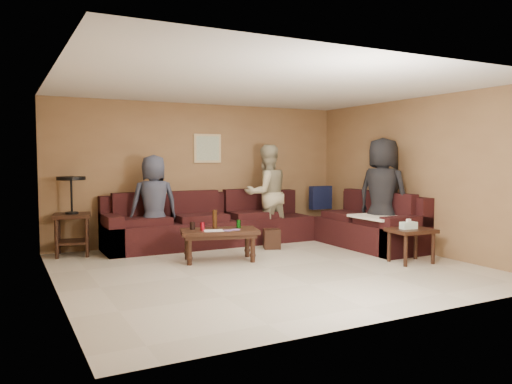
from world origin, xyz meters
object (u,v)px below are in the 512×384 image
coffee_table (219,234)px  person_right (383,194)px  end_table_left (72,214)px  sectional_sofa (267,227)px  person_left (154,203)px  person_middle (267,194)px  waste_bin (272,239)px  side_table_right (411,234)px

coffee_table → person_right: bearing=-9.4°
end_table_left → sectional_sofa: bearing=-12.2°
sectional_sofa → person_left: 1.98m
person_left → person_middle: person_middle is taller
waste_bin → person_middle: 0.96m
person_right → side_table_right: bearing=143.1°
side_table_right → person_left: 4.04m
person_middle → coffee_table: bearing=37.1°
sectional_sofa → person_right: person_right is taller
waste_bin → person_right: person_right is taller
side_table_right → waste_bin: (-1.24, 1.93, -0.27)m
waste_bin → sectional_sofa: bearing=79.8°
end_table_left → person_middle: (3.29, -0.32, 0.23)m
side_table_right → person_right: (0.31, 0.96, 0.50)m
coffee_table → person_middle: (1.41, 1.12, 0.48)m
end_table_left → person_right: 5.00m
person_left → person_right: (3.38, -1.65, 0.14)m
sectional_sofa → end_table_left: end_table_left is taller
side_table_right → person_middle: size_ratio=0.37×
sectional_sofa → side_table_right: 2.48m
person_left → person_middle: bearing=-179.3°
coffee_table → end_table_left: size_ratio=1.00×
side_table_right → person_right: size_ratio=0.35×
coffee_table → person_middle: person_middle is taller
person_left → person_right: bearing=156.9°
end_table_left → person_middle: 3.32m
coffee_table → person_right: size_ratio=0.67×
end_table_left → waste_bin: (3.07, -0.91, -0.49)m
end_table_left → person_left: 1.27m
end_table_left → person_left: person_left is taller
coffee_table → person_middle: bearing=38.3°
waste_bin → person_left: person_left is taller
coffee_table → end_table_left: 2.38m
sectional_sofa → coffee_table: (-1.23, -0.76, 0.07)m
coffee_table → person_right: 2.83m
person_left → person_middle: 2.06m
person_middle → waste_bin: bearing=67.9°
side_table_right → person_left: person_left is taller
waste_bin → person_middle: size_ratio=0.19×
person_middle → person_right: (1.32, -1.57, 0.05)m
end_table_left → side_table_right: size_ratio=1.90×
side_table_right → waste_bin: side_table_right is taller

